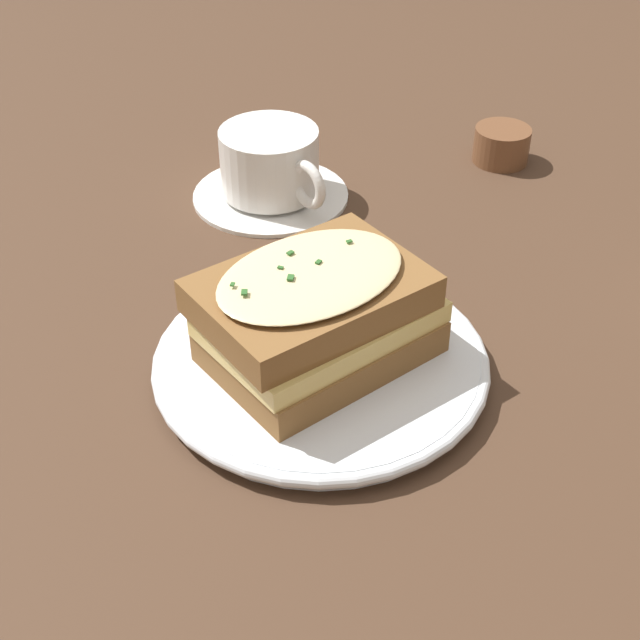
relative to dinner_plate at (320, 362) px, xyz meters
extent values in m
plane|color=#473021|center=(0.01, 0.00, -0.01)|extent=(2.40, 2.40, 0.00)
cylinder|color=white|center=(0.00, 0.00, 0.00)|extent=(0.22, 0.22, 0.02)
torus|color=white|center=(0.00, 0.00, 0.00)|extent=(0.24, 0.24, 0.01)
cube|color=brown|center=(0.00, 0.00, 0.02)|extent=(0.16, 0.18, 0.02)
cube|color=#E0C16B|center=(0.00, 0.00, 0.04)|extent=(0.16, 0.18, 0.02)
cube|color=brown|center=(0.00, -0.01, 0.06)|extent=(0.16, 0.18, 0.02)
ellipsoid|color=beige|center=(0.00, -0.01, 0.08)|extent=(0.15, 0.17, 0.01)
cube|color=#2D6028|center=(-0.02, -0.02, 0.08)|extent=(0.01, 0.01, 0.00)
cube|color=#2D6028|center=(0.01, -0.02, 0.08)|extent=(0.01, 0.01, 0.00)
cube|color=#2D6028|center=(-0.01, -0.03, 0.08)|extent=(0.00, 0.00, 0.00)
cube|color=#2D6028|center=(-0.03, 0.03, 0.08)|extent=(0.00, 0.00, 0.00)
cube|color=#2D6028|center=(0.02, -0.05, 0.08)|extent=(0.01, 0.00, 0.00)
cube|color=#2D6028|center=(0.00, -0.06, 0.08)|extent=(0.00, 0.00, 0.00)
cube|color=#2D6028|center=(-0.01, 0.00, 0.08)|extent=(0.01, 0.01, 0.00)
cylinder|color=white|center=(-0.26, 0.00, -0.01)|extent=(0.15, 0.15, 0.01)
cylinder|color=white|center=(-0.26, 0.00, 0.03)|extent=(0.09, 0.09, 0.06)
cylinder|color=#381E0F|center=(-0.26, 0.00, 0.05)|extent=(0.07, 0.07, 0.00)
torus|color=white|center=(-0.21, 0.03, 0.03)|extent=(0.04, 0.03, 0.04)
cylinder|color=brown|center=(-0.29, 0.24, 0.01)|extent=(0.06, 0.06, 0.04)
camera|label=1|loc=(0.48, -0.09, 0.41)|focal=50.00mm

